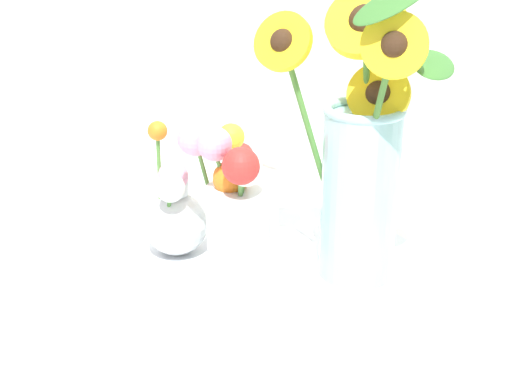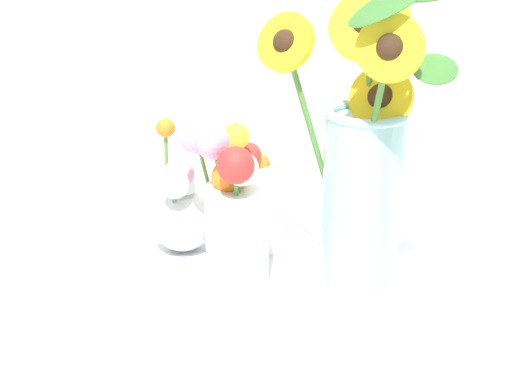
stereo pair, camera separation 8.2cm
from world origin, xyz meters
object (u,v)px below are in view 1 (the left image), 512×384
object	(u,v)px
serving_tray	(256,285)
mason_jar_sunflowers	(361,159)
vase_bulb_right	(175,214)
vase_small_back	(251,198)
vase_small_center	(234,213)

from	to	relation	value
serving_tray	mason_jar_sunflowers	bearing A→B (deg)	25.94
vase_bulb_right	serving_tray	bearing A→B (deg)	-10.45
serving_tray	vase_bulb_right	xyz separation A→B (m)	(-0.12, 0.02, 0.07)
serving_tray	vase_small_back	xyz separation A→B (m)	(-0.04, 0.08, 0.08)
mason_jar_sunflowers	vase_small_center	world-z (taller)	mason_jar_sunflowers
vase_small_back	serving_tray	bearing A→B (deg)	-64.55
mason_jar_sunflowers	serving_tray	bearing A→B (deg)	-154.06
vase_small_back	mason_jar_sunflowers	bearing A→B (deg)	-9.09
vase_bulb_right	vase_small_back	xyz separation A→B (m)	(0.08, 0.05, 0.01)
serving_tray	mason_jar_sunflowers	world-z (taller)	mason_jar_sunflowers
serving_tray	mason_jar_sunflowers	size ratio (longest dim) A/B	1.25
serving_tray	vase_small_back	bearing A→B (deg)	115.45
serving_tray	vase_small_center	bearing A→B (deg)	-118.20
vase_small_center	vase_bulb_right	world-z (taller)	vase_small_center
mason_jar_sunflowers	vase_small_back	world-z (taller)	mason_jar_sunflowers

